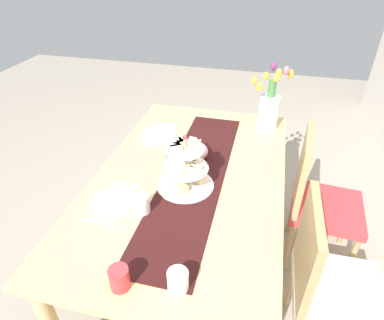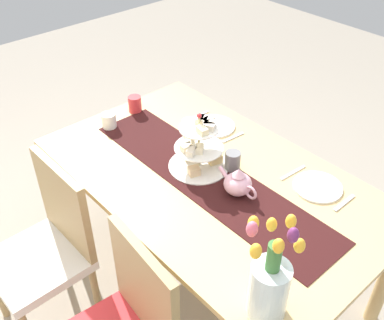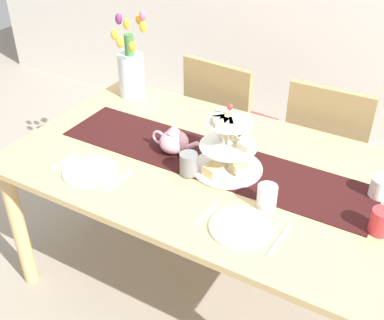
{
  "view_description": "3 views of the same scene",
  "coord_description": "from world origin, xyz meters",
  "px_view_note": "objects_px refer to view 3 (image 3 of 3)",
  "views": [
    {
      "loc": [
        1.4,
        0.36,
        1.81
      ],
      "look_at": [
        -0.07,
        -0.01,
        0.79
      ],
      "focal_mm": 30.44,
      "sensor_mm": 36.0,
      "label": 1
    },
    {
      "loc": [
        -1.21,
        1.21,
        2.12
      ],
      "look_at": [
        0.06,
        0.07,
        0.83
      ],
      "focal_mm": 42.65,
      "sensor_mm": 36.0,
      "label": 2
    },
    {
      "loc": [
        0.81,
        -1.53,
        1.9
      ],
      "look_at": [
        -0.05,
        -0.05,
        0.76
      ],
      "focal_mm": 45.13,
      "sensor_mm": 36.0,
      "label": 3
    }
  ],
  "objects_px": {
    "cream_jug": "(380,188)",
    "mug_white_text": "(267,197)",
    "knife_left": "(118,182)",
    "knife_right": "(279,242)",
    "chair_left": "(226,122)",
    "dining_table": "(207,180)",
    "tiered_cake_stand": "(228,147)",
    "mug_orange": "(381,222)",
    "dinner_plate_right": "(241,227)",
    "fork_left": "(64,162)",
    "mug_grey": "(189,164)",
    "teapot": "(174,141)",
    "dinner_plate_left": "(90,171)",
    "chair_right": "(327,150)",
    "tulip_vase": "(131,69)",
    "fork_right": "(205,214)"
  },
  "relations": [
    {
      "from": "tiered_cake_stand",
      "to": "teapot",
      "type": "bearing_deg",
      "value": 179.3
    },
    {
      "from": "chair_right",
      "to": "teapot",
      "type": "distance_m",
      "value": 0.94
    },
    {
      "from": "cream_jug",
      "to": "mug_orange",
      "type": "height_order",
      "value": "mug_orange"
    },
    {
      "from": "chair_left",
      "to": "mug_white_text",
      "type": "bearing_deg",
      "value": -55.64
    },
    {
      "from": "cream_jug",
      "to": "mug_grey",
      "type": "relative_size",
      "value": 0.89
    },
    {
      "from": "knife_left",
      "to": "knife_right",
      "type": "height_order",
      "value": "same"
    },
    {
      "from": "chair_right",
      "to": "tulip_vase",
      "type": "bearing_deg",
      "value": -160.51
    },
    {
      "from": "fork_left",
      "to": "dinner_plate_right",
      "type": "distance_m",
      "value": 0.84
    },
    {
      "from": "cream_jug",
      "to": "mug_white_text",
      "type": "xyz_separation_m",
      "value": [
        -0.36,
        -0.28,
        0.01
      ]
    },
    {
      "from": "fork_left",
      "to": "dinner_plate_right",
      "type": "relative_size",
      "value": 0.65
    },
    {
      "from": "dinner_plate_right",
      "to": "mug_grey",
      "type": "distance_m",
      "value": 0.39
    },
    {
      "from": "cream_jug",
      "to": "dinner_plate_right",
      "type": "bearing_deg",
      "value": -131.35
    },
    {
      "from": "chair_right",
      "to": "tiered_cake_stand",
      "type": "relative_size",
      "value": 2.99
    },
    {
      "from": "chair_left",
      "to": "cream_jug",
      "type": "xyz_separation_m",
      "value": [
        0.96,
        -0.61,
        0.27
      ]
    },
    {
      "from": "chair_left",
      "to": "cream_jug",
      "type": "distance_m",
      "value": 1.17
    },
    {
      "from": "tiered_cake_stand",
      "to": "mug_orange",
      "type": "height_order",
      "value": "tiered_cake_stand"
    },
    {
      "from": "dining_table",
      "to": "dinner_plate_right",
      "type": "bearing_deg",
      "value": -45.51
    },
    {
      "from": "dinner_plate_right",
      "to": "mug_white_text",
      "type": "relative_size",
      "value": 2.42
    },
    {
      "from": "dining_table",
      "to": "tiered_cake_stand",
      "type": "bearing_deg",
      "value": -1.97
    },
    {
      "from": "cream_jug",
      "to": "knife_left",
      "type": "xyz_separation_m",
      "value": [
        -0.94,
        -0.44,
        -0.04
      ]
    },
    {
      "from": "dining_table",
      "to": "tulip_vase",
      "type": "height_order",
      "value": "tulip_vase"
    },
    {
      "from": "dining_table",
      "to": "knife_right",
      "type": "height_order",
      "value": "knife_right"
    },
    {
      "from": "knife_left",
      "to": "dinner_plate_right",
      "type": "relative_size",
      "value": 0.74
    },
    {
      "from": "fork_right",
      "to": "mug_orange",
      "type": "distance_m",
      "value": 0.62
    },
    {
      "from": "cream_jug",
      "to": "knife_left",
      "type": "bearing_deg",
      "value": -154.93
    },
    {
      "from": "dinner_plate_left",
      "to": "mug_white_text",
      "type": "bearing_deg",
      "value": 12.4
    },
    {
      "from": "teapot",
      "to": "mug_orange",
      "type": "distance_m",
      "value": 0.91
    },
    {
      "from": "tiered_cake_stand",
      "to": "dinner_plate_right",
      "type": "bearing_deg",
      "value": -55.64
    },
    {
      "from": "dining_table",
      "to": "fork_right",
      "type": "xyz_separation_m",
      "value": [
        0.16,
        -0.31,
        0.09
      ]
    },
    {
      "from": "dining_table",
      "to": "knife_right",
      "type": "relative_size",
      "value": 10.01
    },
    {
      "from": "teapot",
      "to": "mug_grey",
      "type": "relative_size",
      "value": 2.51
    },
    {
      "from": "tiered_cake_stand",
      "to": "knife_right",
      "type": "distance_m",
      "value": 0.48
    },
    {
      "from": "dinner_plate_right",
      "to": "dining_table",
      "type": "bearing_deg",
      "value": 134.49
    },
    {
      "from": "knife_left",
      "to": "knife_right",
      "type": "xyz_separation_m",
      "value": [
        0.7,
        0.0,
        0.0
      ]
    },
    {
      "from": "teapot",
      "to": "mug_orange",
      "type": "xyz_separation_m",
      "value": [
        0.91,
        -0.08,
        -0.01
      ]
    },
    {
      "from": "chair_left",
      "to": "dining_table",
      "type": "bearing_deg",
      "value": -69.78
    },
    {
      "from": "dining_table",
      "to": "chair_left",
      "type": "height_order",
      "value": "chair_left"
    },
    {
      "from": "dining_table",
      "to": "fork_left",
      "type": "xyz_separation_m",
      "value": [
        -0.54,
        -0.31,
        0.09
      ]
    },
    {
      "from": "chair_left",
      "to": "fork_right",
      "type": "height_order",
      "value": "chair_left"
    },
    {
      "from": "cream_jug",
      "to": "fork_left",
      "type": "distance_m",
      "value": 1.31
    },
    {
      "from": "cream_jug",
      "to": "mug_white_text",
      "type": "relative_size",
      "value": 0.89
    },
    {
      "from": "cream_jug",
      "to": "mug_orange",
      "type": "xyz_separation_m",
      "value": [
        0.05,
        -0.21,
        0.01
      ]
    },
    {
      "from": "tiered_cake_stand",
      "to": "fork_right",
      "type": "relative_size",
      "value": 2.03
    },
    {
      "from": "cream_jug",
      "to": "knife_left",
      "type": "relative_size",
      "value": 0.5
    },
    {
      "from": "fork_left",
      "to": "mug_orange",
      "type": "relative_size",
      "value": 1.58
    },
    {
      "from": "knife_right",
      "to": "mug_orange",
      "type": "xyz_separation_m",
      "value": [
        0.29,
        0.23,
        0.04
      ]
    },
    {
      "from": "tulip_vase",
      "to": "dinner_plate_right",
      "type": "height_order",
      "value": "tulip_vase"
    },
    {
      "from": "knife_right",
      "to": "chair_left",
      "type": "bearing_deg",
      "value": 124.54
    },
    {
      "from": "knife_left",
      "to": "fork_right",
      "type": "bearing_deg",
      "value": 0.0
    },
    {
      "from": "cream_jug",
      "to": "dinner_plate_right",
      "type": "distance_m",
      "value": 0.59
    }
  ]
}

